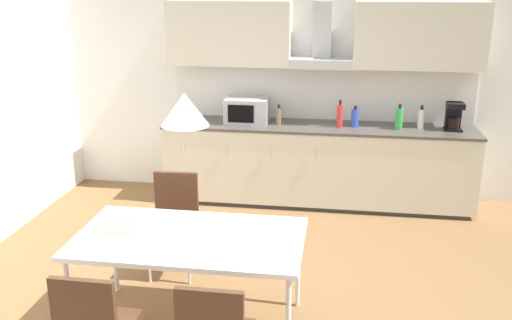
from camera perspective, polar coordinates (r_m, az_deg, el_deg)
ground_plane at (r=4.55m, az=-2.71°, el=-15.12°), size 7.35×8.28×0.02m
wall_back at (r=6.70m, az=1.88°, el=7.91°), size 5.88×0.10×2.66m
kitchen_counter at (r=6.50m, az=6.14°, el=-0.39°), size 3.44×0.68×0.91m
backsplash_tile at (r=6.62m, az=6.48°, el=6.54°), size 3.42×0.02×0.58m
upper_wall_cabinets at (r=6.37m, az=6.63°, el=12.26°), size 3.42×0.40×0.70m
microwave at (r=6.42m, az=-0.91°, el=4.96°), size 0.48×0.35×0.28m
coffee_maker at (r=6.47m, az=19.17°, el=4.17°), size 0.18×0.19×0.30m
bottle_blue at (r=6.35m, az=9.87°, el=4.18°), size 0.08×0.08×0.23m
bottle_red at (r=6.30m, az=8.37°, el=4.42°), size 0.07×0.07×0.30m
bottle_green at (r=6.33m, az=14.12°, el=4.05°), size 0.08×0.08×0.28m
bottle_brown at (r=6.36m, az=2.29°, el=4.42°), size 0.06×0.06×0.23m
bottle_white at (r=6.45m, az=16.18°, el=4.02°), size 0.07×0.07×0.25m
dining_table at (r=4.08m, az=-6.66°, el=-8.10°), size 1.60×0.91×0.73m
chair_far_left at (r=4.97m, az=-8.17°, el=-5.28°), size 0.42×0.42×0.87m
pendant_lamp at (r=3.77m, az=-7.16°, el=5.05°), size 0.32×0.32×0.22m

